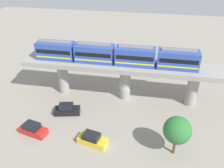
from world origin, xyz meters
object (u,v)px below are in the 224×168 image
(tree_near_viaduct, at_px, (177,130))
(parked_car_red, at_px, (33,129))
(parked_car_black, at_px, (67,110))
(parked_car_yellow, at_px, (92,140))
(train, at_px, (115,55))

(tree_near_viaduct, bearing_deg, parked_car_red, 89.33)
(parked_car_black, xyz_separation_m, parked_car_red, (-5.55, 3.39, 0.00))
(parked_car_yellow, bearing_deg, train, 8.33)
(tree_near_viaduct, bearing_deg, parked_car_yellow, 91.39)
(parked_car_black, distance_m, tree_near_viaduct, 18.44)
(train, bearing_deg, parked_car_yellow, 175.24)
(tree_near_viaduct, bearing_deg, train, 40.06)
(parked_car_black, height_order, parked_car_yellow, same)
(parked_car_yellow, xyz_separation_m, tree_near_viaduct, (0.27, -11.31, 3.32))
(parked_car_black, bearing_deg, parked_car_yellow, -147.94)
(parked_car_yellow, bearing_deg, parked_car_red, 99.92)
(parked_car_black, distance_m, parked_car_yellow, 8.45)
(train, height_order, parked_car_yellow, train)
(train, xyz_separation_m, parked_car_yellow, (-12.48, 1.04, -7.68))
(train, relative_size, parked_car_yellow, 6.10)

